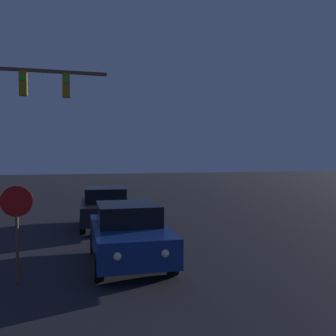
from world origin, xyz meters
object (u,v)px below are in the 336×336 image
Objects in this scene: car_near at (129,233)px; traffic_signal_mast at (11,111)px; stop_sign at (17,215)px; car_far at (105,207)px.

traffic_signal_mast is at bearing -52.87° from car_near.
car_near is at bearing -54.50° from traffic_signal_mast.
stop_sign is (-2.71, -0.94, 0.75)m from car_near.
car_near is 5.35m from car_far.
car_near is 1.87× the size of stop_sign.
car_far is (-0.08, 5.35, 0.00)m from car_near.
car_near is 0.60× the size of traffic_signal_mast.
stop_sign is (-2.63, -6.29, 0.75)m from car_far.
car_far is 5.13m from traffic_signal_mast.
car_far is at bearing 67.30° from stop_sign.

